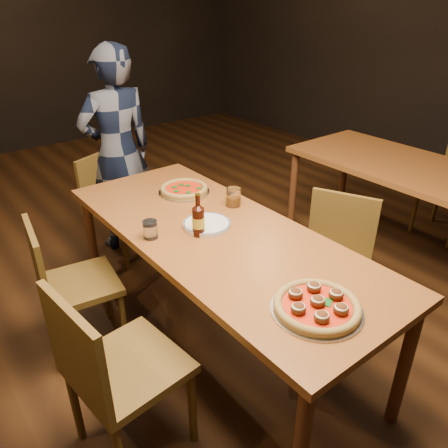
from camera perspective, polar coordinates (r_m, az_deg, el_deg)
ground at (r=2.70m, az=-0.68°, el=-15.16°), size 9.00×9.00×0.00m
table_main at (r=2.29m, az=-0.77°, el=-2.67°), size 0.80×2.00×0.75m
table_right at (r=3.41m, az=24.95°, el=5.21°), size 0.80×2.00×0.75m
chair_main_nw at (r=1.96m, az=-12.42°, el=-17.61°), size 0.47×0.47×0.93m
chair_main_sw at (r=2.56m, az=-18.32°, el=-7.31°), size 0.45×0.45×0.85m
chair_main_e at (r=2.64m, az=13.77°, el=-5.40°), size 0.53×0.53×0.86m
chair_end at (r=3.40m, az=-13.55°, el=2.27°), size 0.51×0.51×0.83m
pizza_meatball at (r=1.75m, az=12.07°, el=-10.39°), size 0.36×0.36×0.07m
pizza_margherita at (r=2.72m, az=-5.24°, el=4.55°), size 0.32×0.32×0.04m
plate_stack at (r=2.31m, az=-2.26°, el=-0.08°), size 0.25×0.25×0.02m
beer_bottle at (r=2.20m, az=-3.37°, el=0.39°), size 0.06×0.06×0.22m
water_glass at (r=2.22m, az=-9.60°, el=-0.71°), size 0.07×0.07×0.09m
amber_glass at (r=2.53m, az=1.23°, el=3.53°), size 0.08×0.08×0.11m
diner at (r=3.44m, az=-13.71°, el=9.11°), size 0.58×0.39×1.56m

